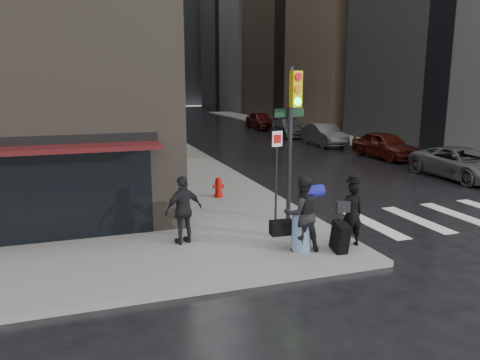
% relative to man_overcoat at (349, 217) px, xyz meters
% --- Properties ---
extents(ground, '(140.00, 140.00, 0.00)m').
position_rel_man_overcoat_xyz_m(ground, '(-1.49, 0.82, -0.92)').
color(ground, black).
rests_on(ground, ground).
extents(sidewalk_left, '(4.00, 50.00, 0.15)m').
position_rel_man_overcoat_xyz_m(sidewalk_left, '(-1.49, 27.82, -0.85)').
color(sidewalk_left, slate).
rests_on(sidewalk_left, ground).
extents(sidewalk_right, '(3.00, 50.00, 0.15)m').
position_rel_man_overcoat_xyz_m(sidewalk_right, '(12.01, 27.82, -0.85)').
color(sidewalk_right, slate).
rests_on(sidewalk_right, ground).
extents(crosswalk, '(8.50, 3.00, 0.01)m').
position_rel_man_overcoat_xyz_m(crosswalk, '(6.01, 1.82, -0.92)').
color(crosswalk, silver).
rests_on(crosswalk, ground).
extents(bldg_left_far, '(22.00, 20.00, 26.00)m').
position_rel_man_overcoat_xyz_m(bldg_left_far, '(-14.49, 62.82, 12.08)').
color(bldg_left_far, '#58301E').
rests_on(bldg_left_far, ground).
extents(bldg_right_far, '(22.00, 20.00, 25.00)m').
position_rel_man_overcoat_xyz_m(bldg_right_far, '(24.51, 58.82, 11.58)').
color(bldg_right_far, gray).
rests_on(bldg_right_far, ground).
extents(bldg_distant, '(40.00, 12.00, 32.00)m').
position_rel_man_overcoat_xyz_m(bldg_distant, '(4.51, 78.82, 15.08)').
color(bldg_distant, gray).
rests_on(bldg_distant, ground).
extents(man_overcoat, '(0.99, 0.91, 1.85)m').
position_rel_man_overcoat_xyz_m(man_overcoat, '(0.00, 0.00, 0.00)').
color(man_overcoat, black).
rests_on(man_overcoat, ground).
extents(man_jeans, '(1.35, 0.77, 1.91)m').
position_rel_man_overcoat_xyz_m(man_jeans, '(-1.26, 0.16, 0.18)').
color(man_jeans, black).
rests_on(man_jeans, ground).
extents(man_greycoat, '(1.12, 0.71, 1.77)m').
position_rel_man_overcoat_xyz_m(man_greycoat, '(-3.87, 1.62, 0.11)').
color(man_greycoat, black).
rests_on(man_greycoat, ground).
extents(traffic_light, '(1.12, 0.58, 4.52)m').
position_rel_man_overcoat_xyz_m(traffic_light, '(-0.44, 2.61, 2.14)').
color(traffic_light, black).
rests_on(traffic_light, ground).
extents(fire_hydrant, '(0.40, 0.32, 0.73)m').
position_rel_man_overcoat_xyz_m(fire_hydrant, '(-1.66, 6.08, -0.45)').
color(fire_hydrant, '#AA0D0A').
rests_on(fire_hydrant, ground).
extents(parked_car_0, '(2.34, 4.98, 1.38)m').
position_rel_man_overcoat_xyz_m(parked_car_0, '(9.71, 6.40, -0.23)').
color(parked_car_0, '#515156').
rests_on(parked_car_0, ground).
extents(parked_car_1, '(2.04, 4.52, 1.51)m').
position_rel_man_overcoat_xyz_m(parked_car_1, '(9.89, 12.29, -0.17)').
color(parked_car_1, '#45140D').
rests_on(parked_car_1, ground).
extents(parked_car_2, '(1.74, 4.50, 1.46)m').
position_rel_man_overcoat_xyz_m(parked_car_2, '(9.27, 18.18, -0.19)').
color(parked_car_2, '#46464A').
rests_on(parked_car_2, ground).
extents(parked_car_3, '(2.26, 4.89, 1.39)m').
position_rel_man_overcoat_xyz_m(parked_car_3, '(9.36, 24.06, -0.23)').
color(parked_car_3, '#4E4D53').
rests_on(parked_car_3, ground).
extents(parked_car_4, '(2.02, 4.63, 1.55)m').
position_rel_man_overcoat_xyz_m(parked_car_4, '(9.27, 29.95, -0.15)').
color(parked_car_4, '#440E0D').
rests_on(parked_car_4, ground).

